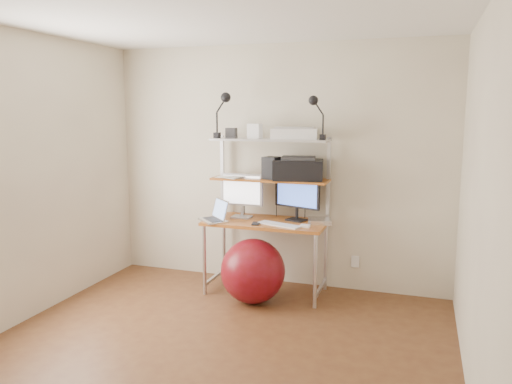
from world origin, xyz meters
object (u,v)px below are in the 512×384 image
at_px(monitor_black, 297,195).
at_px(laptop, 216,216).
at_px(printer, 298,169).
at_px(monitor_silver, 242,192).
at_px(exercise_ball, 253,271).

distance_m(monitor_black, laptop, 0.83).
height_order(laptop, printer, printer).
distance_m(monitor_silver, laptop, 0.37).
bearing_deg(monitor_black, exercise_ball, -107.64).
bearing_deg(monitor_silver, exercise_ball, -57.68).
relative_size(laptop, printer, 0.73).
relative_size(printer, exercise_ball, 0.86).
height_order(monitor_black, printer, printer).
xyz_separation_m(laptop, printer, (0.77, 0.27, 0.47)).
relative_size(monitor_black, printer, 0.96).
height_order(printer, exercise_ball, printer).
relative_size(monitor_black, exercise_ball, 0.83).
distance_m(monitor_silver, printer, 0.63).
bearing_deg(monitor_silver, monitor_black, 3.51).
distance_m(laptop, printer, 0.94).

